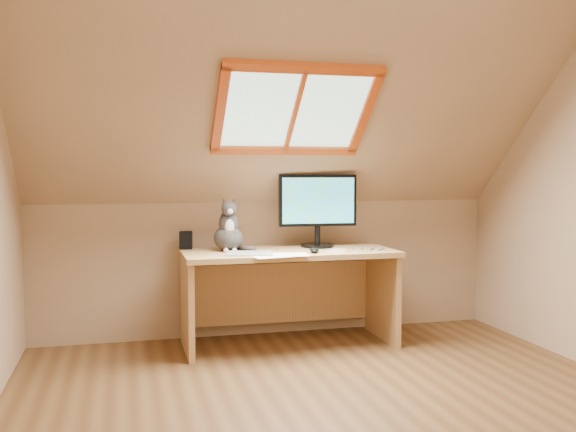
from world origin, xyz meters
name	(u,v)px	position (x,y,z in m)	size (l,w,h in m)	color
ground	(348,417)	(0.00, 0.00, 0.00)	(3.50, 3.50, 0.00)	brown
room_shell	(357,129)	(0.00, -0.09, 1.43)	(3.52, 3.52, 2.41)	tan
desk	(286,279)	(0.05, 1.45, 0.46)	(1.49, 0.65, 0.68)	tan
monitor	(318,206)	(0.30, 1.50, 0.98)	(0.58, 0.24, 0.53)	black
cat	(229,232)	(-0.37, 1.45, 0.81)	(0.21, 0.25, 0.38)	#3E3937
desk_speaker	(186,240)	(-0.64, 1.63, 0.74)	(0.09, 0.09, 0.13)	black
graphics_tablet	(250,254)	(-0.26, 1.21, 0.68)	(0.30, 0.22, 0.01)	#B2B2B7
mouse	(314,250)	(0.18, 1.19, 0.70)	(0.06, 0.11, 0.04)	black
papers	(288,255)	(-0.03, 1.12, 0.68)	(0.33, 0.27, 0.00)	white
cables	(355,250)	(0.50, 1.26, 0.68)	(0.51, 0.26, 0.01)	silver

